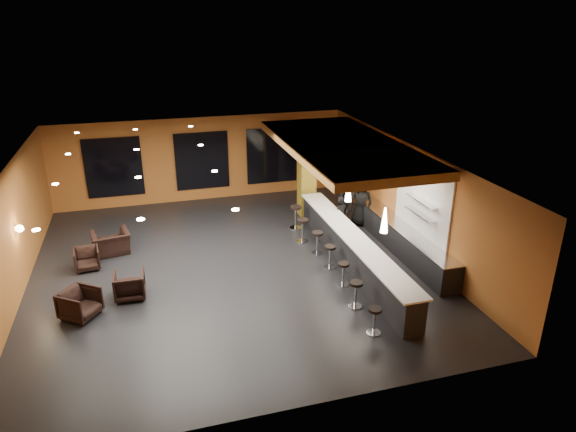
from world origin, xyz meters
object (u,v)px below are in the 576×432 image
object	(u,v)px
armchair_d	(111,243)
pendant_1	(348,190)
bar_stool_6	(296,214)
column	(307,172)
bar_stool_3	(330,254)
bar_counter	(352,251)
staff_c	(361,202)
armchair_c	(87,259)
bar_stool_4	(317,240)
armchair_a	(80,304)
staff_a	(341,217)
bar_stool_0	(375,317)
prep_counter	(402,240)
bar_stool_1	(356,291)
pendant_2	(321,168)
staff_b	(346,200)
bar_stool_2	(343,271)
armchair_b	(130,285)
pendant_0	(385,220)

from	to	relation	value
armchair_d	pendant_1	bearing A→B (deg)	150.76
bar_stool_6	column	bearing A→B (deg)	56.34
column	bar_stool_3	bearing A→B (deg)	-98.75
bar_counter	staff_c	xyz separation A→B (m)	(1.60, 3.01, 0.40)
armchair_c	armchair_d	size ratio (longest dim) A/B	0.65
armchair_c	bar_stool_4	distance (m)	7.29
armchair_a	bar_stool_3	size ratio (longest dim) A/B	1.18
bar_stool_4	staff_c	bearing A→B (deg)	38.55
staff_a	bar_stool_3	xyz separation A→B (m)	(-1.22, -2.14, -0.27)
column	bar_stool_0	bearing A→B (deg)	-96.15
prep_counter	bar_counter	bearing A→B (deg)	-165.96
column	bar_stool_6	world-z (taller)	column
bar_stool_0	bar_stool_1	xyz separation A→B (m)	(0.05, 1.28, 0.03)
armchair_d	bar_stool_4	xyz separation A→B (m)	(6.54, -1.92, 0.11)
pendant_2	bar_stool_6	world-z (taller)	pendant_2
armchair_c	bar_stool_3	distance (m)	7.55
staff_c	bar_counter	bearing A→B (deg)	-102.37
column	staff_a	size ratio (longest dim) A/B	2.35
prep_counter	staff_b	world-z (taller)	staff_b
bar_stool_3	bar_stool_2	bearing A→B (deg)	-90.88
staff_c	armchair_d	bearing A→B (deg)	-164.66
prep_counter	bar_stool_4	xyz separation A→B (m)	(-2.75, 0.64, 0.06)
staff_c	armchair_a	distance (m)	10.27
column	armchair_b	distance (m)	8.27
staff_a	armchair_c	world-z (taller)	staff_a
bar_stool_0	bar_stool_6	distance (m)	6.92
prep_counter	bar_stool_3	world-z (taller)	prep_counter
armchair_b	staff_c	bearing A→B (deg)	-158.15
armchair_d	bar_stool_0	distance (m)	9.20
column	bar_stool_3	world-z (taller)	column
armchair_b	bar_stool_3	distance (m)	6.01
bar_counter	bar_stool_2	xyz separation A→B (m)	(-0.71, -1.06, -0.04)
pendant_0	staff_a	world-z (taller)	pendant_0
bar_stool_2	bar_stool_6	xyz separation A→B (m)	(-0.10, 4.43, 0.10)
armchair_d	bar_stool_0	size ratio (longest dim) A/B	1.63
staff_a	staff_c	distance (m)	1.34
staff_a	staff_b	world-z (taller)	staff_b
column	staff_b	world-z (taller)	column
bar_stool_3	armchair_d	bearing A→B (deg)	155.75
pendant_0	bar_stool_4	bearing A→B (deg)	103.40
armchair_a	bar_stool_2	xyz separation A→B (m)	(7.24, -0.33, 0.06)
pendant_1	pendant_2	size ratio (longest dim) A/B	1.00
pendant_1	bar_stool_3	distance (m)	2.05
armchair_c	staff_a	bearing A→B (deg)	-5.14
pendant_0	staff_c	size ratio (longest dim) A/B	0.39
armchair_b	pendant_1	bearing A→B (deg)	-173.69
bar_stool_0	bar_stool_2	size ratio (longest dim) A/B	1.00
pendant_2	bar_stool_3	size ratio (longest dim) A/B	0.95
pendant_2	armchair_d	bearing A→B (deg)	179.57
armchair_b	bar_stool_1	xyz separation A→B (m)	(5.87, -2.22, 0.10)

